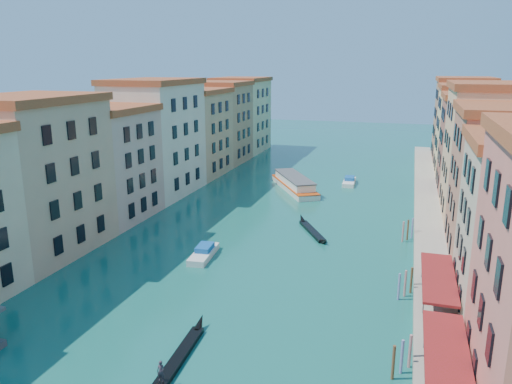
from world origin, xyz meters
TOP-DOWN VIEW (x-y plane):
  - left_bank_palazzos at (-26.00, 64.68)m, footprint 12.80×128.40m
  - right_bank_palazzos at (30.00, 65.00)m, footprint 12.80×128.40m
  - quay at (22.00, 65.00)m, footprint 4.00×140.00m
  - restaurant_awnings at (22.19, 23.00)m, footprint 3.20×44.55m
  - mooring_poles_right at (19.10, 28.80)m, footprint 1.44×54.24m
  - vaporetto_far at (-2.18, 81.11)m, footprint 12.63×17.55m
  - gondola_fore at (1.61, 22.69)m, footprint 1.66×11.65m
  - gondola_far at (5.87, 57.34)m, footprint 6.59×10.72m
  - motorboat_mid at (-5.29, 43.96)m, footprint 2.80×7.07m
  - motorboat_far at (7.40, 88.84)m, footprint 2.49×7.10m

SIDE VIEW (x-z plane):
  - gondola_far at x=5.87m, z-range -0.49..1.18m
  - gondola_fore at x=1.61m, z-range -0.77..1.55m
  - quay at x=22.00m, z-range 0.00..1.00m
  - motorboat_mid at x=-5.29m, z-range -0.16..1.27m
  - motorboat_far at x=7.40m, z-range -0.16..1.29m
  - vaporetto_far at x=-2.18m, z-range -0.13..2.54m
  - mooring_poles_right at x=19.10m, z-range -0.30..2.90m
  - restaurant_awnings at x=22.19m, z-range 1.43..4.55m
  - left_bank_palazzos at x=-26.00m, z-range -0.79..20.21m
  - right_bank_palazzos at x=30.00m, z-range -0.75..20.25m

